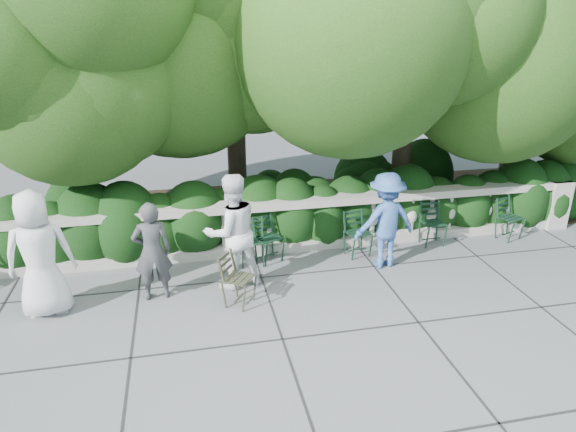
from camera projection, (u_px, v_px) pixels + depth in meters
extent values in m
plane|color=#585960|center=(301.00, 299.00, 8.00)|extent=(90.00, 90.00, 0.00)
cube|color=#9E998E|center=(279.00, 246.00, 9.61)|extent=(12.00, 0.32, 0.18)
cube|color=#9E998E|center=(279.00, 204.00, 9.30)|extent=(12.00, 0.36, 0.14)
cube|color=#9E998E|center=(554.00, 203.00, 10.56)|extent=(0.44, 0.44, 1.00)
cylinder|color=#3F3023|center=(58.00, 167.00, 9.82)|extent=(0.40, 0.40, 2.80)
ellipsoid|color=#17330D|center=(30.00, 43.00, 8.58)|extent=(5.28, 5.28, 3.96)
cylinder|color=#3F3023|center=(236.00, 137.00, 10.92)|extent=(0.40, 0.40, 3.40)
cylinder|color=#3F3023|center=(402.00, 145.00, 11.03)|extent=(0.40, 0.40, 3.00)
ellipsoid|color=#17330D|center=(423.00, 26.00, 9.72)|extent=(5.52, 5.52, 4.14)
cylinder|color=#3F3023|center=(511.00, 143.00, 12.13)|extent=(0.40, 0.40, 2.60)
ellipsoid|color=#17330D|center=(538.00, 51.00, 11.00)|extent=(4.80, 4.80, 3.60)
imported|color=silver|center=(39.00, 254.00, 7.30)|extent=(0.99, 0.71, 1.91)
imported|color=#39393E|center=(152.00, 251.00, 7.76)|extent=(0.62, 0.45, 1.58)
imported|color=white|center=(232.00, 232.00, 8.06)|extent=(1.09, 0.95, 1.89)
imported|color=#375EA5|center=(386.00, 221.00, 8.76)|extent=(1.16, 0.75, 1.70)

